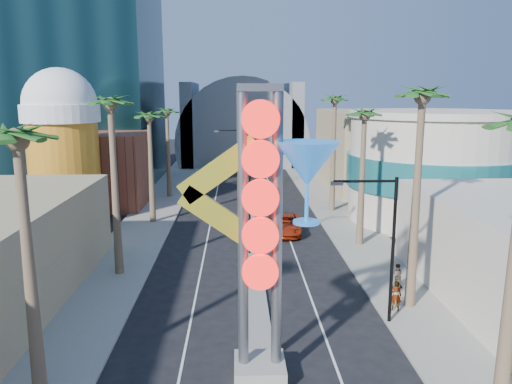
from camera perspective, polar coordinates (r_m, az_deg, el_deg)
name	(u,v)px	position (r m, az deg, el deg)	size (l,w,h in m)	color
sidewalk_west	(156,210)	(53.76, -11.33, -2.04)	(5.00, 100.00, 0.15)	gray
sidewalk_east	(335,209)	(54.08, 8.97, -1.88)	(5.00, 100.00, 0.15)	gray
median	(246,203)	(56.01, -1.21, -1.30)	(1.60, 84.00, 0.15)	gray
brick_filler_west	(100,170)	(57.30, -17.45, 2.47)	(10.00, 10.00, 8.00)	brown
filler_east	(366,149)	(67.24, 12.43, 4.79)	(10.00, 20.00, 10.00)	tan
beer_mug	(63,141)	(49.56, -21.22, 5.42)	(7.00, 7.00, 14.50)	orange
turquoise_building	(434,167)	(50.84, 19.69, 2.70)	(16.60, 16.60, 10.60)	beige
canopy	(242,139)	(89.03, -1.61, 6.11)	(22.00, 16.00, 22.00)	slate
neon_sign	(280,215)	(20.30, 2.76, -2.67)	(6.53, 2.60, 12.55)	gray
streetlight_0	(257,192)	(37.42, 0.09, -0.05)	(3.79, 0.25, 8.00)	black
streetlight_1	(240,154)	(61.11, -1.84, 4.32)	(3.79, 0.25, 8.00)	black
streetlight_2	(385,237)	(26.85, 14.48, -5.03)	(3.45, 0.25, 8.00)	black
palm_0	(19,155)	(20.47, -25.50, 3.83)	(2.40, 2.40, 11.70)	brown
palm_1	(111,115)	(33.69, -16.26, 8.46)	(2.40, 2.40, 12.70)	brown
palm_2	(149,123)	(47.45, -12.11, 7.69)	(2.40, 2.40, 11.20)	brown
palm_3	(167,117)	(59.29, -10.14, 8.41)	(2.40, 2.40, 11.20)	brown
palm_5	(422,111)	(28.48, 18.41, 8.81)	(2.40, 2.40, 13.20)	brown
palm_6	(364,123)	(39.99, 12.28, 7.72)	(2.40, 2.40, 11.70)	brown
palm_7	(335,107)	(51.66, 9.00, 9.55)	(2.40, 2.40, 12.70)	brown
red_pickup	(285,224)	(44.19, 3.37, -3.72)	(2.72, 5.89, 1.64)	#AA290D
pedestrian_a	(396,296)	(29.64, 15.69, -11.34)	(0.64, 0.42, 1.74)	gray
pedestrian_b	(397,276)	(32.94, 15.80, -9.20)	(0.76, 0.59, 1.57)	gray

